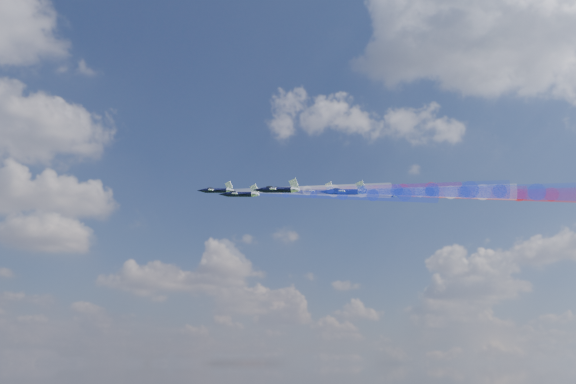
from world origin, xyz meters
TOP-DOWN VIEW (x-y plane):
  - jet_lead at (-29.11, 40.26)m, footprint 14.70×15.26m
  - trail_lead at (-13.77, 18.38)m, footprint 28.46×38.31m
  - jet_inner_left at (-30.21, 23.55)m, footprint 14.70×15.26m
  - trail_inner_left at (-14.88, 1.66)m, footprint 28.46×38.31m
  - jet_inner_right at (-12.74, 33.12)m, footprint 14.70×15.26m
  - trail_inner_right at (2.59, 11.24)m, footprint 28.46×38.31m
  - jet_outer_left at (-30.61, 4.23)m, footprint 14.70×15.26m
  - trail_outer_left at (-15.27, -17.65)m, footprint 28.46×38.31m
  - jet_center_third at (-11.89, 17.59)m, footprint 14.70×15.26m
  - trail_center_third at (3.44, -4.30)m, footprint 28.46×38.31m
  - jet_outer_right at (6.13, 28.93)m, footprint 14.70×15.26m
  - trail_outer_right at (21.47, 7.05)m, footprint 28.46×38.31m
  - jet_rear_left at (-14.68, 1.19)m, footprint 14.70×15.26m
  - trail_rear_left at (0.66, -20.70)m, footprint 28.46×38.31m
  - jet_rear_right at (5.55, 12.57)m, footprint 14.70×15.26m
  - trail_rear_right at (20.89, -9.32)m, footprint 28.46×38.31m

SIDE VIEW (x-z plane):
  - trail_outer_left at x=-15.27m, z-range 141.99..151.40m
  - trail_rear_left at x=0.66m, z-range 143.05..152.47m
  - jet_outer_left at x=-30.61m, z-range 146.34..152.87m
  - trail_inner_left at x=-14.88m, z-range 145.43..154.84m
  - jet_rear_left at x=-14.68m, z-range 147.41..153.94m
  - trail_center_third at x=3.44m, z-range 147.21..156.62m
  - trail_rear_right at x=20.89m, z-range 147.69..157.10m
  - jet_inner_left at x=-30.21m, z-range 149.79..156.32m
  - jet_center_third at x=-11.89m, z-range 151.56..158.09m
  - trail_lead at x=-13.77m, z-range 150.45..159.86m
  - jet_rear_right at x=5.55m, z-range 152.05..158.58m
  - trail_inner_right at x=2.59m, z-range 151.32..160.73m
  - trail_outer_right at x=21.47m, z-range 152.04..161.45m
  - jet_lead at x=-29.11m, z-range 154.81..161.34m
  - jet_inner_right at x=-12.74m, z-range 155.67..162.20m
  - jet_outer_right at x=6.13m, z-range 156.40..162.93m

